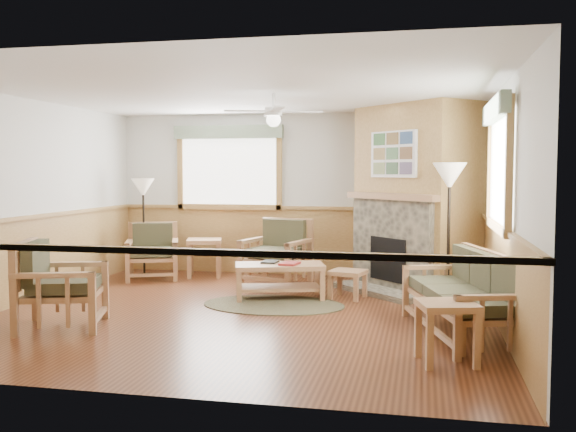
% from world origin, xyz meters
% --- Properties ---
extents(floor, '(6.00, 6.00, 0.01)m').
position_xyz_m(floor, '(0.00, 0.00, -0.01)').
color(floor, '#582C18').
rests_on(floor, ground).
extents(ceiling, '(6.00, 6.00, 0.01)m').
position_xyz_m(ceiling, '(0.00, 0.00, 2.70)').
color(ceiling, white).
rests_on(ceiling, floor).
extents(wall_back, '(6.00, 0.02, 2.70)m').
position_xyz_m(wall_back, '(0.00, 3.00, 1.35)').
color(wall_back, silver).
rests_on(wall_back, floor).
extents(wall_front, '(6.00, 0.02, 2.70)m').
position_xyz_m(wall_front, '(0.00, -3.00, 1.35)').
color(wall_front, silver).
rests_on(wall_front, floor).
extents(wall_left, '(0.02, 6.00, 2.70)m').
position_xyz_m(wall_left, '(-3.00, 0.00, 1.35)').
color(wall_left, silver).
rests_on(wall_left, floor).
extents(wall_right, '(0.02, 6.00, 2.70)m').
position_xyz_m(wall_right, '(3.00, 0.00, 1.35)').
color(wall_right, silver).
rests_on(wall_right, floor).
extents(wainscot, '(6.00, 6.00, 1.10)m').
position_xyz_m(wainscot, '(0.00, 0.00, 0.55)').
color(wainscot, '#A97F45').
rests_on(wainscot, floor).
extents(fireplace, '(3.11, 3.11, 2.70)m').
position_xyz_m(fireplace, '(2.05, 2.05, 1.35)').
color(fireplace, '#A97F45').
rests_on(fireplace, floor).
extents(window_back, '(1.90, 0.16, 1.50)m').
position_xyz_m(window_back, '(-1.10, 2.96, 2.53)').
color(window_back, white).
rests_on(window_back, wall_back).
extents(window_right, '(0.16, 1.90, 1.50)m').
position_xyz_m(window_right, '(2.96, -0.20, 2.53)').
color(window_right, white).
rests_on(window_right, wall_right).
extents(ceiling_fan, '(1.59, 1.59, 0.36)m').
position_xyz_m(ceiling_fan, '(0.30, 0.30, 2.66)').
color(ceiling_fan, white).
rests_on(ceiling_fan, ceiling).
extents(sofa, '(2.06, 1.29, 0.88)m').
position_xyz_m(sofa, '(2.55, -0.59, 0.44)').
color(sofa, '#A2734C').
rests_on(sofa, floor).
extents(armchair_back_left, '(1.04, 1.04, 0.90)m').
position_xyz_m(armchair_back_left, '(-2.13, 2.08, 0.45)').
color(armchair_back_left, '#A2734C').
rests_on(armchair_back_left, floor).
extents(armchair_back_right, '(1.07, 1.07, 0.99)m').
position_xyz_m(armchair_back_right, '(-0.07, 2.07, 0.49)').
color(armchair_back_right, '#A2734C').
rests_on(armchair_back_right, floor).
extents(armchair_left, '(1.10, 1.10, 0.97)m').
position_xyz_m(armchair_left, '(-1.77, -1.16, 0.49)').
color(armchair_left, '#A2734C').
rests_on(armchair_left, floor).
extents(coffee_table, '(1.32, 0.92, 0.48)m').
position_xyz_m(coffee_table, '(0.23, 0.93, 0.24)').
color(coffee_table, '#A2734C').
rests_on(coffee_table, floor).
extents(end_table_chairs, '(0.69, 0.67, 0.62)m').
position_xyz_m(end_table_chairs, '(-1.38, 2.46, 0.31)').
color(end_table_chairs, '#A2734C').
rests_on(end_table_chairs, floor).
extents(end_table_sofa, '(0.61, 0.59, 0.56)m').
position_xyz_m(end_table_sofa, '(2.36, -1.65, 0.28)').
color(end_table_sofa, '#A2734C').
rests_on(end_table_sofa, floor).
extents(footstool, '(0.54, 0.54, 0.39)m').
position_xyz_m(footstool, '(1.14, 1.14, 0.19)').
color(footstool, '#A2734C').
rests_on(footstool, floor).
extents(braided_rug, '(2.17, 2.17, 0.01)m').
position_xyz_m(braided_rug, '(0.25, 0.48, 0.01)').
color(braided_rug, '#4D472F').
rests_on(braided_rug, floor).
extents(floor_lamp_left, '(0.49, 0.49, 1.63)m').
position_xyz_m(floor_lamp_left, '(-2.40, 2.35, 0.81)').
color(floor_lamp_left, black).
rests_on(floor_lamp_left, floor).
extents(floor_lamp_right, '(0.54, 0.54, 1.86)m').
position_xyz_m(floor_lamp_right, '(2.46, 0.78, 0.93)').
color(floor_lamp_right, black).
rests_on(floor_lamp_right, floor).
extents(book_red, '(0.27, 0.33, 0.03)m').
position_xyz_m(book_red, '(0.38, 0.88, 0.51)').
color(book_red, maroon).
rests_on(book_red, coffee_table).
extents(book_dark, '(0.21, 0.28, 0.02)m').
position_xyz_m(book_dark, '(0.08, 1.00, 0.50)').
color(book_dark, black).
rests_on(book_dark, coffee_table).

